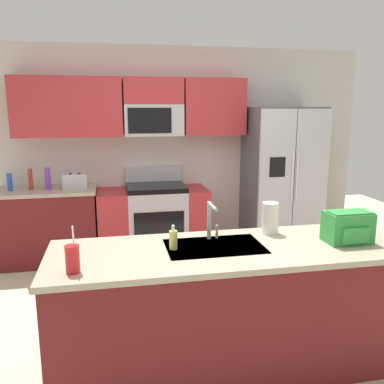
{
  "coord_description": "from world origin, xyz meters",
  "views": [
    {
      "loc": [
        -0.73,
        -3.15,
        1.86
      ],
      "look_at": [
        0.02,
        0.6,
        1.05
      ],
      "focal_mm": 38.04,
      "sensor_mm": 36.0,
      "label": 1
    }
  ],
  "objects_px": {
    "bottle_blue": "(10,182)",
    "refrigerator": "(282,179)",
    "pepper_mill": "(31,179)",
    "backpack": "(348,226)",
    "sink_faucet": "(211,218)",
    "paper_towel_roll": "(270,218)",
    "range_oven": "(154,220)",
    "soap_dispenser": "(173,240)",
    "bottle_purple": "(48,179)",
    "drink_cup_red": "(73,259)",
    "toaster": "(75,181)"
  },
  "relations": [
    {
      "from": "bottle_blue",
      "to": "bottle_purple",
      "type": "bearing_deg",
      "value": -2.67
    },
    {
      "from": "bottle_blue",
      "to": "bottle_purple",
      "type": "distance_m",
      "value": 0.43
    },
    {
      "from": "toaster",
      "to": "paper_towel_roll",
      "type": "distance_m",
      "value": 2.62
    },
    {
      "from": "sink_faucet",
      "to": "soap_dispenser",
      "type": "distance_m",
      "value": 0.35
    },
    {
      "from": "drink_cup_red",
      "to": "backpack",
      "type": "xyz_separation_m",
      "value": [
        1.89,
        0.19,
        0.03
      ]
    },
    {
      "from": "refrigerator",
      "to": "pepper_mill",
      "type": "xyz_separation_m",
      "value": [
        -3.1,
        0.07,
        0.1
      ]
    },
    {
      "from": "toaster",
      "to": "pepper_mill",
      "type": "xyz_separation_m",
      "value": [
        -0.5,
        0.05,
        0.03
      ]
    },
    {
      "from": "range_oven",
      "to": "soap_dispenser",
      "type": "bearing_deg",
      "value": -92.41
    },
    {
      "from": "soap_dispenser",
      "to": "backpack",
      "type": "bearing_deg",
      "value": -4.44
    },
    {
      "from": "drink_cup_red",
      "to": "pepper_mill",
      "type": "bearing_deg",
      "value": 104.79
    },
    {
      "from": "refrigerator",
      "to": "paper_towel_roll",
      "type": "distance_m",
      "value": 2.28
    },
    {
      "from": "range_oven",
      "to": "paper_towel_roll",
      "type": "xyz_separation_m",
      "value": [
        0.69,
        -2.12,
        0.58
      ]
    },
    {
      "from": "bottle_blue",
      "to": "sink_faucet",
      "type": "height_order",
      "value": "sink_faucet"
    },
    {
      "from": "backpack",
      "to": "bottle_purple",
      "type": "bearing_deg",
      "value": 134.94
    },
    {
      "from": "sink_faucet",
      "to": "backpack",
      "type": "distance_m",
      "value": 0.98
    },
    {
      "from": "bottle_blue",
      "to": "refrigerator",
      "type": "bearing_deg",
      "value": -0.81
    },
    {
      "from": "sink_faucet",
      "to": "paper_towel_roll",
      "type": "height_order",
      "value": "sink_faucet"
    },
    {
      "from": "pepper_mill",
      "to": "soap_dispenser",
      "type": "height_order",
      "value": "pepper_mill"
    },
    {
      "from": "pepper_mill",
      "to": "bottle_blue",
      "type": "distance_m",
      "value": 0.23
    },
    {
      "from": "toaster",
      "to": "drink_cup_red",
      "type": "bearing_deg",
      "value": -85.86
    },
    {
      "from": "pepper_mill",
      "to": "sink_faucet",
      "type": "relative_size",
      "value": 0.88
    },
    {
      "from": "toaster",
      "to": "sink_faucet",
      "type": "bearing_deg",
      "value": -62.3
    },
    {
      "from": "bottle_purple",
      "to": "soap_dispenser",
      "type": "relative_size",
      "value": 1.52
    },
    {
      "from": "drink_cup_red",
      "to": "paper_towel_roll",
      "type": "relative_size",
      "value": 1.2
    },
    {
      "from": "range_oven",
      "to": "pepper_mill",
      "type": "xyz_separation_m",
      "value": [
        -1.43,
        -0.0,
        0.58
      ]
    },
    {
      "from": "refrigerator",
      "to": "soap_dispenser",
      "type": "distance_m",
      "value": 2.88
    },
    {
      "from": "range_oven",
      "to": "sink_faucet",
      "type": "distance_m",
      "value": 2.29
    },
    {
      "from": "range_oven",
      "to": "soap_dispenser",
      "type": "relative_size",
      "value": 8.0
    },
    {
      "from": "sink_faucet",
      "to": "drink_cup_red",
      "type": "bearing_deg",
      "value": -155.57
    },
    {
      "from": "sink_faucet",
      "to": "backpack",
      "type": "xyz_separation_m",
      "value": [
        0.95,
        -0.24,
        -0.05
      ]
    },
    {
      "from": "refrigerator",
      "to": "backpack",
      "type": "relative_size",
      "value": 5.78
    },
    {
      "from": "bottle_purple",
      "to": "sink_faucet",
      "type": "relative_size",
      "value": 0.92
    },
    {
      "from": "soap_dispenser",
      "to": "backpack",
      "type": "distance_m",
      "value": 1.26
    },
    {
      "from": "toaster",
      "to": "bottle_blue",
      "type": "distance_m",
      "value": 0.73
    },
    {
      "from": "range_oven",
      "to": "pepper_mill",
      "type": "relative_size",
      "value": 5.48
    },
    {
      "from": "sink_faucet",
      "to": "paper_towel_roll",
      "type": "relative_size",
      "value": 1.17
    },
    {
      "from": "range_oven",
      "to": "pepper_mill",
      "type": "bearing_deg",
      "value": -179.9
    },
    {
      "from": "refrigerator",
      "to": "bottle_blue",
      "type": "xyz_separation_m",
      "value": [
        -3.33,
        0.05,
        0.08
      ]
    },
    {
      "from": "bottle_blue",
      "to": "backpack",
      "type": "xyz_separation_m",
      "value": [
        2.81,
        -2.41,
        0.02
      ]
    },
    {
      "from": "backpack",
      "to": "range_oven",
      "type": "bearing_deg",
      "value": 115.37
    },
    {
      "from": "drink_cup_red",
      "to": "backpack",
      "type": "height_order",
      "value": "drink_cup_red"
    },
    {
      "from": "range_oven",
      "to": "toaster",
      "type": "bearing_deg",
      "value": -176.75
    },
    {
      "from": "pepper_mill",
      "to": "drink_cup_red",
      "type": "relative_size",
      "value": 0.86
    },
    {
      "from": "refrigerator",
      "to": "bottle_purple",
      "type": "relative_size",
      "value": 7.15
    },
    {
      "from": "pepper_mill",
      "to": "paper_towel_roll",
      "type": "bearing_deg",
      "value": -45.09
    },
    {
      "from": "range_oven",
      "to": "bottle_blue",
      "type": "xyz_separation_m",
      "value": [
        -1.65,
        -0.02,
        0.56
      ]
    },
    {
      "from": "bottle_purple",
      "to": "backpack",
      "type": "distance_m",
      "value": 3.37
    },
    {
      "from": "toaster",
      "to": "paper_towel_roll",
      "type": "height_order",
      "value": "paper_towel_roll"
    },
    {
      "from": "bottle_purple",
      "to": "refrigerator",
      "type": "bearing_deg",
      "value": -0.54
    },
    {
      "from": "refrigerator",
      "to": "soap_dispenser",
      "type": "bearing_deg",
      "value": -128.06
    }
  ]
}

